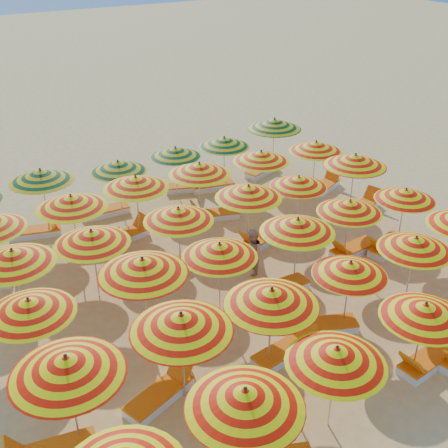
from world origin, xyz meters
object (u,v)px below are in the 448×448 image
at_px(umbrella_20, 178,214).
at_px(lounger_10, 387,246).
at_px(umbrella_9, 350,269).
at_px(lounger_11, 163,272).
at_px(lounger_9, 353,249).
at_px(lounger_15, 95,248).
at_px(umbrella_25, 71,202).
at_px(lounger_19, 37,231).
at_px(lounger_20, 104,211).
at_px(umbrella_12, 29,307).
at_px(umbrella_18, 13,257).
at_px(umbrella_17, 405,195).
at_px(lounger_23, 263,170).
at_px(umbrella_22, 299,182).
at_px(umbrella_15, 298,225).
at_px(umbrella_21, 249,192).
at_px(umbrella_33, 175,152).
at_px(lounger_5, 161,394).
at_px(umbrella_26, 136,182).
at_px(umbrella_10, 416,244).
at_px(umbrella_29, 316,147).
at_px(lounger_13, 363,206).
at_px(umbrella_35, 274,124).
at_px(lounger_18, 325,186).
at_px(umbrella_23, 355,160).
at_px(umbrella_13, 143,266).
at_px(lounger_8, 279,288).
at_px(umbrella_14, 220,250).
at_px(umbrella_32, 118,166).
at_px(umbrella_27, 199,169).
at_px(umbrella_16, 350,207).
at_px(lounger_12, 261,240).
at_px(beachgoer_b, 252,253).
at_px(lounger_7, 323,325).
at_px(umbrella_31, 41,176).
at_px(lounger_22, 211,186).
at_px(umbrella_1, 245,399).
at_px(lounger_17, 214,214).
at_px(umbrella_19, 92,237).
at_px(umbrella_6, 67,366).
at_px(umbrella_28, 261,156).
at_px(lounger_16, 125,235).
at_px(umbrella_2, 336,356).
at_px(umbrella_8, 272,297).
at_px(beachgoer_a, 182,335).

height_order(umbrella_20, lounger_10, umbrella_20).
height_order(umbrella_9, lounger_11, umbrella_9).
distance_m(lounger_9, lounger_15, 8.33).
distance_m(umbrella_20, umbrella_25, 3.35).
height_order(lounger_19, lounger_20, same).
relative_size(umbrella_12, umbrella_18, 1.10).
xyz_separation_m(umbrella_17, lounger_23, (-0.30, 7.26, -1.66)).
bearing_deg(umbrella_22, lounger_9, -75.91).
bearing_deg(umbrella_15, umbrella_21, 87.98).
bearing_deg(umbrella_33, lounger_5, -119.97).
relative_size(lounger_11, lounger_23, 0.99).
bearing_deg(umbrella_26, umbrella_10, -57.11).
bearing_deg(lounger_19, umbrella_29, 3.51).
bearing_deg(lounger_10, lounger_13, -136.52).
xyz_separation_m(umbrella_35, lounger_18, (0.63, -2.68, -1.94)).
distance_m(umbrella_9, umbrella_23, 6.69).
bearing_deg(lounger_5, umbrella_13, 53.25).
height_order(umbrella_21, umbrella_23, umbrella_23).
bearing_deg(lounger_8, umbrella_14, -5.68).
bearing_deg(lounger_10, lounger_9, -39.03).
bearing_deg(umbrella_32, umbrella_27, -42.62).
xyz_separation_m(umbrella_16, lounger_15, (-6.50, 4.63, -1.71)).
xyz_separation_m(lounger_8, lounger_12, (1.19, 2.54, 0.00)).
distance_m(umbrella_12, beachgoer_b, 6.78).
distance_m(umbrella_26, lounger_7, 7.61).
bearing_deg(umbrella_13, umbrella_31, 93.54).
bearing_deg(lounger_22, umbrella_1, 74.43).
xyz_separation_m(lounger_17, beachgoer_b, (-0.93, -3.73, 0.59)).
relative_size(umbrella_17, umbrella_29, 1.02).
bearing_deg(lounger_11, lounger_15, -75.37).
xyz_separation_m(umbrella_23, lounger_17, (-4.40, 2.33, -1.93)).
bearing_deg(umbrella_19, umbrella_10, -33.77).
bearing_deg(umbrella_14, lounger_11, 104.40).
height_order(umbrella_1, lounger_11, umbrella_1).
xyz_separation_m(umbrella_26, lounger_22, (4.05, 2.02, -1.86)).
height_order(umbrella_13, umbrella_17, umbrella_13).
xyz_separation_m(umbrella_6, umbrella_33, (7.29, 9.48, -0.29)).
xyz_separation_m(umbrella_28, umbrella_32, (-4.72, 2.03, -0.06)).
height_order(umbrella_6, umbrella_32, umbrella_6).
height_order(umbrella_13, lounger_16, umbrella_13).
bearing_deg(lounger_15, lounger_18, 18.93).
distance_m(umbrella_9, umbrella_20, 5.23).
relative_size(umbrella_16, umbrella_20, 0.97).
height_order(umbrella_1, umbrella_26, umbrella_1).
height_order(umbrella_2, umbrella_35, umbrella_35).
bearing_deg(lounger_18, lounger_12, -177.13).
distance_m(umbrella_29, lounger_12, 4.97).
height_order(umbrella_8, beachgoer_a, umbrella_8).
distance_m(umbrella_17, lounger_16, 9.25).
bearing_deg(lounger_7, umbrella_10, -161.92).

